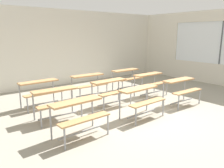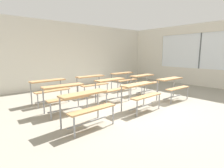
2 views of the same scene
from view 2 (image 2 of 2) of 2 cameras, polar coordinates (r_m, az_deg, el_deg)
The scene contains 12 objects.
ground at distance 5.29m, azimuth 8.47°, elevation -7.91°, with size 10.00×9.00×0.05m, color gray.
wall_back at distance 8.68m, azimuth -14.42°, elevation 9.13°, with size 10.00×0.12×3.00m, color silver.
wall_right at distance 9.35m, azimuth 30.30°, elevation 7.80°, with size 0.12×9.00×3.00m.
desk_bench_r0c0 at distance 3.84m, azimuth -8.26°, elevation -5.68°, with size 1.13×0.64×0.74m.
desk_bench_r0c1 at distance 4.96m, azimuth 9.28°, elevation -2.09°, with size 1.12×0.63×0.74m.
desk_bench_r0c2 at distance 6.32m, azimuth 19.12°, elevation 0.10°, with size 1.12×0.62×0.74m.
desk_bench_r1c0 at distance 4.84m, azimuth -15.09°, elevation -2.62°, with size 1.13×0.65×0.74m.
desk_bench_r1c1 at distance 5.76m, azimuth 0.07°, elevation -0.27°, with size 1.12×0.62×0.74m.
desk_bench_r1c2 at distance 6.98m, azimuth 10.53°, elevation 1.39°, with size 1.10×0.60×0.74m.
desk_bench_r2c0 at distance 5.93m, azimuth -19.71°, elevation -0.57°, with size 1.12×0.63×0.74m.
desk_bench_r2c1 at distance 6.63m, azimuth -6.57°, elevation 1.05°, with size 1.12×0.62×0.74m.
desk_bench_r2c2 at distance 7.71m, azimuth 3.84°, elevation 2.35°, with size 1.11×0.60×0.74m.
Camera 2 is at (-3.80, -3.30, 1.60)m, focal length 28.00 mm.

